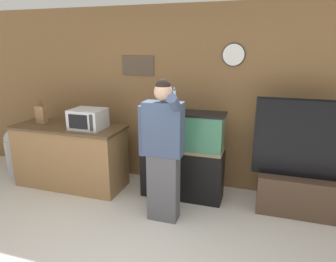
{
  "coord_description": "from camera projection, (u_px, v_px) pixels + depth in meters",
  "views": [
    {
      "loc": [
        1.03,
        -1.74,
        2.05
      ],
      "look_at": [
        -0.02,
        1.58,
        1.05
      ],
      "focal_mm": 32.0,
      "sensor_mm": 36.0,
      "label": 1
    }
  ],
  "objects": [
    {
      "name": "trash_bin",
      "position": [
        15.0,
        151.0,
        4.88
      ],
      "size": [
        0.3,
        0.3,
        0.75
      ],
      "color": "#B7B7BC",
      "rests_on": "ground_plane"
    },
    {
      "name": "wall_back_paneled",
      "position": [
        188.0,
        99.0,
        4.36
      ],
      "size": [
        10.0,
        0.08,
        2.6
      ],
      "color": "brown",
      "rests_on": "ground_plane"
    },
    {
      "name": "counter_island",
      "position": [
        70.0,
        156.0,
        4.46
      ],
      "size": [
        1.65,
        0.65,
        0.92
      ],
      "color": "olive",
      "rests_on": "ground_plane"
    },
    {
      "name": "person_standing",
      "position": [
        163.0,
        150.0,
        3.45
      ],
      "size": [
        0.54,
        0.41,
        1.7
      ],
      "color": "#515156",
      "rests_on": "ground_plane"
    },
    {
      "name": "aquarium_on_stand",
      "position": [
        182.0,
        155.0,
        4.07
      ],
      "size": [
        1.11,
        0.37,
        1.22
      ],
      "color": "black",
      "rests_on": "ground_plane"
    },
    {
      "name": "knife_block",
      "position": [
        41.0,
        114.0,
        4.48
      ],
      "size": [
        0.14,
        0.1,
        0.36
      ],
      "color": "olive",
      "rests_on": "counter_island"
    },
    {
      "name": "tv_on_stand",
      "position": [
        298.0,
        181.0,
        3.71
      ],
      "size": [
        1.15,
        0.4,
        1.46
      ],
      "color": "#4C3828",
      "rests_on": "ground_plane"
    },
    {
      "name": "microwave",
      "position": [
        88.0,
        119.0,
        4.18
      ],
      "size": [
        0.46,
        0.38,
        0.28
      ],
      "color": "silver",
      "rests_on": "counter_island"
    }
  ]
}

